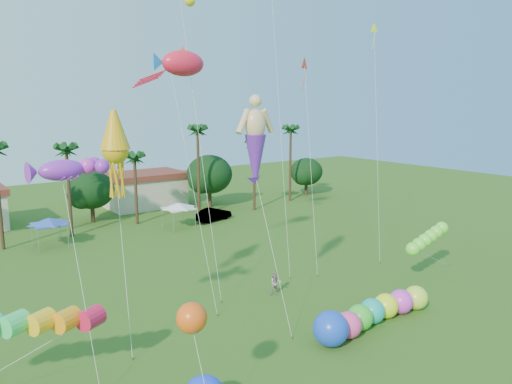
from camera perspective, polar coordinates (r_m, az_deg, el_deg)
tree_line at (r=63.22m, az=-15.83°, el=0.59°), size 69.46×8.91×11.00m
buildings_row at (r=67.42m, az=-22.84°, el=-1.22°), size 35.00×7.00×4.00m
tent_row at (r=53.59m, az=-22.44°, el=-3.19°), size 31.00×4.00×0.60m
car_b at (r=61.84m, az=-4.86°, el=-2.56°), size 5.08×2.82×1.59m
spectator_b at (r=38.56m, az=2.27°, el=-10.36°), size 1.08×0.95×1.86m
caterpillar_inflatable at (r=34.21m, az=12.83°, el=-13.44°), size 10.68×2.61×2.17m
rainbow_tube at (r=27.24m, az=-22.51°, el=-14.21°), size 9.91×3.59×4.15m
green_worm at (r=41.70m, az=17.47°, el=-6.25°), size 9.87×1.59×3.65m
orange_ball_kite at (r=22.43m, az=-7.37°, el=-14.09°), size 1.38×2.27×6.00m
merman_kite at (r=32.56m, az=-0.06°, el=5.25°), size 2.79×5.47×14.47m
fish_kite at (r=37.64m, az=-8.33°, el=14.34°), size 5.20×7.09×18.29m
squid_kite at (r=31.76m, az=-15.76°, el=4.54°), size 2.44×5.51×14.14m
lobster_kite at (r=27.30m, az=-21.30°, el=2.34°), size 4.42×5.04×11.87m
delta_kite_red at (r=43.18m, az=5.59°, el=13.98°), size 1.57×3.46×18.22m
delta_kite_yellow at (r=48.78m, az=13.38°, el=17.03°), size 2.44×3.60×21.58m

